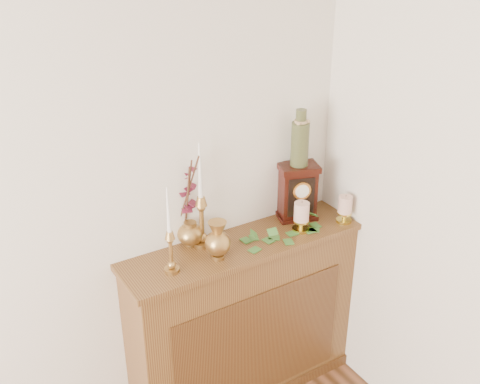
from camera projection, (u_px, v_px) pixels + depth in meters
console_shelf at (244, 323)px, 2.91m from camera, size 1.24×0.34×0.93m
candlestick_left at (170, 245)px, 2.41m from camera, size 0.07×0.07×0.41m
candlestick_center at (201, 213)px, 2.60m from camera, size 0.09×0.09×0.52m
bud_vase at (218, 241)px, 2.53m from camera, size 0.12×0.12×0.19m
ginger_jar at (188, 203)px, 2.61m from camera, size 0.18×0.20×0.46m
pillar_candle_left at (301, 215)px, 2.76m from camera, size 0.08×0.08×0.16m
pillar_candle_right at (345, 208)px, 2.84m from camera, size 0.08×0.08×0.15m
ivy_garland at (286, 230)px, 2.77m from camera, size 0.51×0.21×0.09m
mantel_clock at (298, 192)px, 2.86m from camera, size 0.23×0.19×0.29m
ceramic_vase at (300, 141)px, 2.74m from camera, size 0.09×0.09×0.29m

